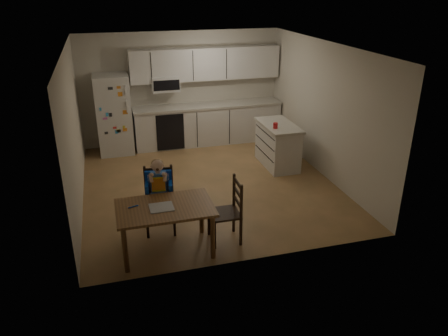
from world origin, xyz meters
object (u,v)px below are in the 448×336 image
refrigerator (114,115)px  dining_table (165,213)px  kitchen_island (278,145)px  red_cup (275,126)px  chair_booster (159,187)px  chair_side (231,206)px

refrigerator → dining_table: (0.47, -4.13, -0.25)m
kitchen_island → dining_table: 3.63m
kitchen_island → red_cup: red_cup is taller
refrigerator → chair_booster: bearing=-82.3°
refrigerator → kitchen_island: 3.55m
dining_table → chair_booster: bearing=89.4°
red_cup → chair_booster: bearing=-146.6°
kitchen_island → dining_table: size_ratio=0.91×
kitchen_island → red_cup: (-0.16, -0.22, 0.49)m
red_cup → chair_side: size_ratio=0.12×
red_cup → chair_booster: (-2.48, -1.63, -0.23)m
kitchen_island → chair_side: (-1.70, -2.43, 0.10)m
refrigerator → dining_table: refrigerator is taller
chair_booster → refrigerator: bearing=104.9°
chair_booster → chair_side: 1.11m
refrigerator → chair_side: size_ratio=1.79×
dining_table → chair_booster: (0.01, 0.62, 0.09)m
refrigerator → red_cup: refrigerator is taller
kitchen_island → chair_side: 2.97m
refrigerator → dining_table: 4.16m
refrigerator → chair_side: 4.33m
chair_booster → chair_side: bearing=-24.1°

